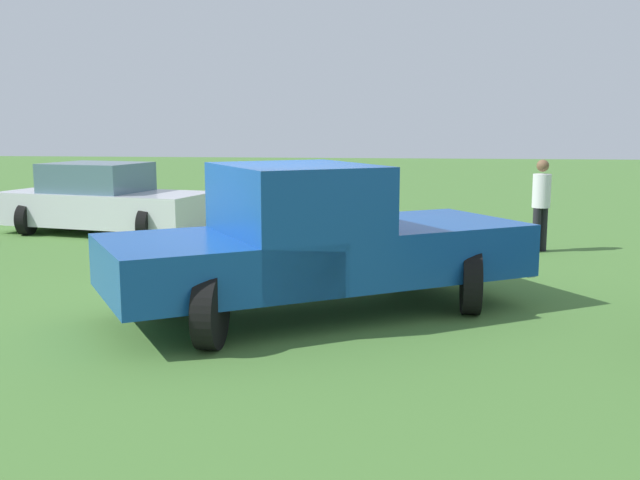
{
  "coord_description": "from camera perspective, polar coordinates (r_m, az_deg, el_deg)",
  "views": [
    {
      "loc": [
        8.88,
        1.75,
        2.29
      ],
      "look_at": [
        0.21,
        0.7,
        0.9
      ],
      "focal_mm": 41.38,
      "sensor_mm": 36.0,
      "label": 1
    }
  ],
  "objects": [
    {
      "name": "sedan_near",
      "position": [
        16.12,
        -16.33,
        2.92
      ],
      "size": [
        2.76,
        4.59,
        1.47
      ],
      "rotation": [
        0.0,
        0.0,
        1.36
      ],
      "color": "black",
      "rests_on": "ground_plane"
    },
    {
      "name": "pickup_truck",
      "position": [
        8.78,
        -0.78,
        0.2
      ],
      "size": [
        4.36,
        5.33,
        1.81
      ],
      "rotation": [
        0.0,
        0.0,
        2.14
      ],
      "color": "black",
      "rests_on": "ground_plane"
    },
    {
      "name": "person_bystander",
      "position": [
        13.73,
        16.73,
        2.96
      ],
      "size": [
        0.45,
        0.45,
        1.65
      ],
      "rotation": [
        0.0,
        0.0,
        3.92
      ],
      "color": "black",
      "rests_on": "ground_plane"
    },
    {
      "name": "ground_plane",
      "position": [
        9.34,
        -4.14,
        -5.18
      ],
      "size": [
        80.0,
        80.0,
        0.0
      ],
      "primitive_type": "plane",
      "color": "#477533"
    }
  ]
}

